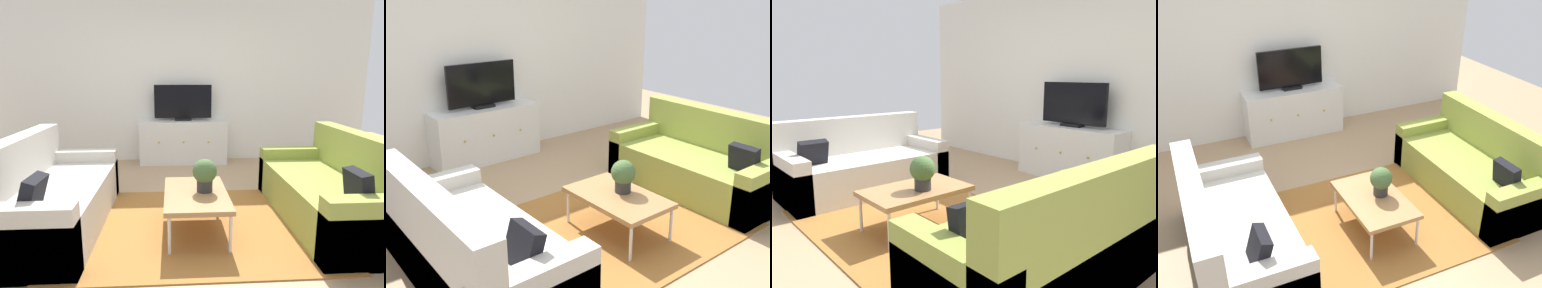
# 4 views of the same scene
# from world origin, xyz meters

# --- Properties ---
(ground_plane) EXTENTS (10.00, 10.00, 0.00)m
(ground_plane) POSITION_xyz_m (0.00, 0.00, 0.00)
(ground_plane) COLOR tan
(wall_back) EXTENTS (6.40, 0.12, 2.70)m
(wall_back) POSITION_xyz_m (0.00, 2.55, 1.35)
(wall_back) COLOR silver
(wall_back) RESTS_ON ground_plane
(area_rug) EXTENTS (2.50, 1.90, 0.01)m
(area_rug) POSITION_xyz_m (0.00, -0.15, 0.01)
(area_rug) COLOR #9E662D
(area_rug) RESTS_ON ground_plane
(couch_left_side) EXTENTS (0.90, 1.90, 0.89)m
(couch_left_side) POSITION_xyz_m (-1.44, -0.10, 0.29)
(couch_left_side) COLOR beige
(couch_left_side) RESTS_ON ground_plane
(couch_right_side) EXTENTS (0.90, 1.90, 0.89)m
(couch_right_side) POSITION_xyz_m (1.44, -0.10, 0.29)
(couch_right_side) COLOR olive
(couch_right_side) RESTS_ON ground_plane
(coffee_table) EXTENTS (0.59, 0.94, 0.39)m
(coffee_table) POSITION_xyz_m (0.00, -0.26, 0.36)
(coffee_table) COLOR #A37547
(coffee_table) RESTS_ON ground_plane
(potted_plant) EXTENTS (0.23, 0.23, 0.31)m
(potted_plant) POSITION_xyz_m (0.08, -0.24, 0.56)
(potted_plant) COLOR #2D2D2D
(potted_plant) RESTS_ON coffee_table
(tv_console) EXTENTS (1.44, 0.47, 0.72)m
(tv_console) POSITION_xyz_m (-0.03, 2.27, 0.36)
(tv_console) COLOR silver
(tv_console) RESTS_ON ground_plane
(flat_screen_tv) EXTENTS (0.95, 0.16, 0.59)m
(flat_screen_tv) POSITION_xyz_m (-0.03, 2.29, 1.01)
(flat_screen_tv) COLOR black
(flat_screen_tv) RESTS_ON tv_console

